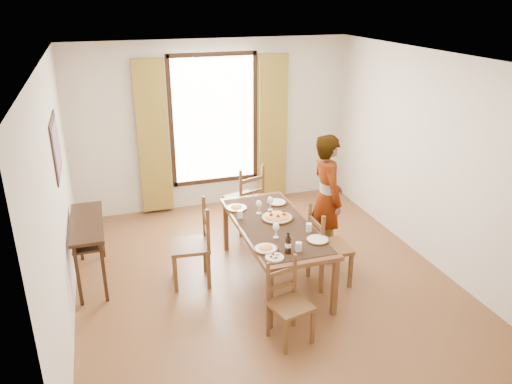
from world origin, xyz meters
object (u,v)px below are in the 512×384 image
object	(u,v)px
pasta_platter	(277,215)
dining_table	(274,229)
man	(327,198)
console_table	(87,230)

from	to	relation	value
pasta_platter	dining_table	bearing A→B (deg)	-122.17
man	pasta_platter	xyz separation A→B (m)	(-0.76, -0.19, -0.05)
console_table	dining_table	distance (m)	2.26
console_table	pasta_platter	bearing A→B (deg)	-13.72
man	pasta_platter	bearing A→B (deg)	105.56
dining_table	man	bearing A→B (deg)	20.66
console_table	dining_table	xyz separation A→B (m)	(2.16, -0.67, 0.01)
dining_table	pasta_platter	xyz separation A→B (m)	(0.08, 0.13, 0.11)
dining_table	man	world-z (taller)	man
console_table	dining_table	world-z (taller)	console_table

